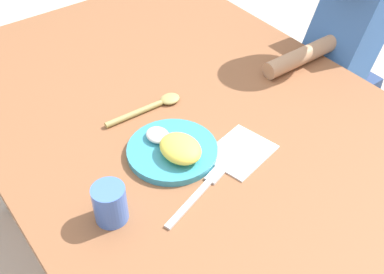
% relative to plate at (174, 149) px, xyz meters
% --- Properties ---
extents(ground_plane, '(8.00, 8.00, 0.00)m').
position_rel_plate_xyz_m(ground_plane, '(-0.07, 0.11, -0.69)').
color(ground_plane, beige).
extents(dining_table, '(1.44, 0.92, 0.67)m').
position_rel_plate_xyz_m(dining_table, '(-0.07, 0.11, -0.10)').
color(dining_table, '#915A37').
rests_on(dining_table, ground_plane).
extents(plate, '(0.20, 0.20, 0.05)m').
position_rel_plate_xyz_m(plate, '(0.00, 0.00, 0.00)').
color(plate, teal).
rests_on(plate, dining_table).
extents(fork, '(0.09, 0.23, 0.01)m').
position_rel_plate_xyz_m(fork, '(0.12, -0.02, -0.01)').
color(fork, silver).
rests_on(fork, dining_table).
extents(spoon, '(0.04, 0.21, 0.01)m').
position_rel_plate_xyz_m(spoon, '(-0.17, 0.05, -0.01)').
color(spoon, tan).
rests_on(spoon, dining_table).
extents(drinking_cup, '(0.07, 0.07, 0.08)m').
position_rel_plate_xyz_m(drinking_cup, '(0.07, -0.20, 0.02)').
color(drinking_cup, '#4774D8').
rests_on(drinking_cup, dining_table).
extents(person, '(0.17, 0.45, 1.04)m').
position_rel_plate_xyz_m(person, '(-0.09, 0.69, -0.12)').
color(person, navy).
rests_on(person, ground_plane).
extents(napkin, '(0.14, 0.16, 0.00)m').
position_rel_plate_xyz_m(napkin, '(0.08, 0.12, -0.02)').
color(napkin, white).
rests_on(napkin, dining_table).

